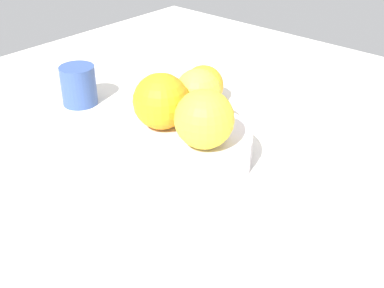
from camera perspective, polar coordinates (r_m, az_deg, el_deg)
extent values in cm
cube|color=silver|center=(67.08, 0.00, -2.82)|extent=(110.00, 110.00, 2.00)
cylinder|color=silver|center=(66.32, 0.00, -1.81)|extent=(9.70, 9.70, 0.80)
cylinder|color=silver|center=(65.29, 0.00, -0.36)|extent=(15.65, 15.65, 4.73)
sphere|color=yellow|center=(59.28, 1.42, 2.86)|extent=(7.27, 7.27, 7.27)
sphere|color=yellow|center=(67.39, 0.67, 5.98)|extent=(6.30, 6.30, 6.30)
sphere|color=orange|center=(63.75, -3.56, 4.90)|extent=(7.29, 7.29, 7.29)
sphere|color=#F9A823|center=(80.84, 1.33, 6.72)|extent=(6.50, 6.50, 6.50)
cylinder|color=#334C8C|center=(82.99, -12.84, 6.56)|extent=(5.67, 5.67, 6.41)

